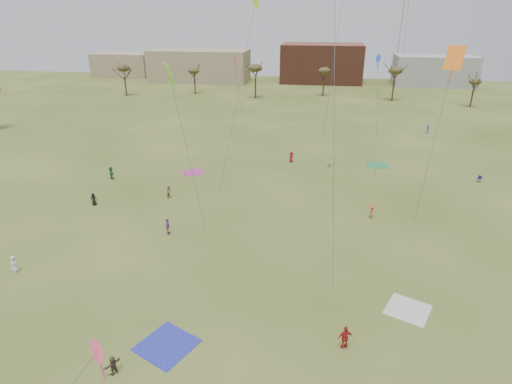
# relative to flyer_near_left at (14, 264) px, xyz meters

# --- Properties ---
(ground) EXTENTS (260.00, 260.00, 0.00)m
(ground) POSITION_rel_flyer_near_left_xyz_m (20.77, -3.17, -0.79)
(ground) COLOR #404F18
(ground) RESTS_ON ground
(flyer_near_left) EXTENTS (0.80, 0.92, 1.58)m
(flyer_near_left) POSITION_rel_flyer_near_left_xyz_m (0.00, 0.00, 0.00)
(flyer_near_left) COLOR white
(flyer_near_left) RESTS_ON ground
(spectator_fore_a) EXTENTS (1.17, 0.77, 1.84)m
(spectator_fore_a) POSITION_rel_flyer_near_left_xyz_m (29.23, -5.03, 0.13)
(spectator_fore_a) COLOR red
(spectator_fore_a) RESTS_ON ground
(spectator_fore_b) EXTENTS (0.76, 0.89, 1.57)m
(spectator_fore_b) POSITION_rel_flyer_near_left_xyz_m (8.25, 17.99, -0.01)
(spectator_fore_b) COLOR #79674D
(spectator_fore_b) RESTS_ON ground
(spectator_fore_c) EXTENTS (0.98, 1.32, 1.38)m
(spectator_fore_c) POSITION_rel_flyer_near_left_xyz_m (14.26, -9.65, -0.10)
(spectator_fore_c) COLOR brown
(spectator_fore_c) RESTS_ON ground
(flyer_mid_a) EXTENTS (0.88, 0.72, 1.56)m
(flyer_mid_a) POSITION_rel_flyer_near_left_xyz_m (-0.08, 14.44, -0.01)
(flyer_mid_a) COLOR black
(flyer_mid_a) RESTS_ON ground
(flyer_mid_b) EXTENTS (0.59, 1.02, 1.57)m
(flyer_mid_b) POSITION_rel_flyer_near_left_xyz_m (32.95, 16.11, -0.01)
(flyer_mid_b) COLOR #DB4829
(flyer_mid_b) RESTS_ON ground
(spectator_mid_d) EXTENTS (0.81, 1.15, 1.80)m
(spectator_mid_d) POSITION_rel_flyer_near_left_xyz_m (11.32, 8.88, 0.11)
(spectator_mid_d) COLOR purple
(spectator_mid_d) RESTS_ON ground
(spectator_mid_e) EXTENTS (0.94, 0.95, 1.55)m
(spectator_mid_e) POSITION_rel_flyer_near_left_xyz_m (28.33, 32.51, -0.02)
(spectator_mid_e) COLOR white
(spectator_mid_e) RESTS_ON ground
(flyer_far_a) EXTENTS (1.41, 1.64, 1.78)m
(flyer_far_a) POSITION_rel_flyer_near_left_xyz_m (-2.03, 22.98, 0.10)
(flyer_far_a) COLOR #236944
(flyer_far_a) RESTS_ON ground
(flyer_far_b) EXTENTS (0.97, 0.97, 1.71)m
(flyer_far_b) POSITION_rel_flyer_near_left_xyz_m (22.42, 34.06, 0.06)
(flyer_far_b) COLOR maroon
(flyer_far_b) RESTS_ON ground
(flyer_far_c) EXTENTS (0.78, 1.17, 1.69)m
(flyer_far_c) POSITION_rel_flyer_near_left_xyz_m (47.15, 55.19, 0.05)
(flyer_far_c) COLOR #1F5C90
(flyer_far_c) RESTS_ON ground
(blanket_blue) EXTENTS (4.78, 4.78, 0.03)m
(blanket_blue) POSITION_rel_flyer_near_left_xyz_m (16.79, -6.73, -0.79)
(blanket_blue) COLOR #2930B1
(blanket_blue) RESTS_ON ground
(blanket_cream) EXTENTS (4.16, 4.16, 0.03)m
(blanket_cream) POSITION_rel_flyer_near_left_xyz_m (34.37, -0.06, -0.79)
(blanket_cream) COLOR silver
(blanket_cream) RESTS_ON ground
(blanket_plum) EXTENTS (4.02, 4.02, 0.03)m
(blanket_plum) POSITION_rel_flyer_near_left_xyz_m (8.58, 27.26, -0.79)
(blanket_plum) COLOR #AC3481
(blanket_plum) RESTS_ON ground
(blanket_olive) EXTENTS (3.43, 3.43, 0.03)m
(blanket_olive) POSITION_rel_flyer_near_left_xyz_m (35.63, 34.65, -0.79)
(blanket_olive) COLOR #308446
(blanket_olive) RESTS_ON ground
(camp_chair_right) EXTENTS (0.73, 0.74, 0.87)m
(camp_chair_right) POSITION_rel_flyer_near_left_xyz_m (48.78, 29.72, -0.53)
(camp_chair_right) COLOR #17153C
(camp_chair_right) RESTS_ON ground
(kites_aloft) EXTENTS (71.94, 64.29, 27.74)m
(kites_aloft) POSITION_rel_flyer_near_left_xyz_m (24.89, 15.48, 20.95)
(kites_aloft) COLOR #EE3D1C
(kites_aloft) RESTS_ON ground
(tree_line) EXTENTS (117.44, 49.32, 8.91)m
(tree_line) POSITION_rel_flyer_near_left_xyz_m (17.93, 75.95, 6.30)
(tree_line) COLOR #3A2B1E
(tree_line) RESTS_ON ground
(building_tan) EXTENTS (32.00, 14.00, 10.00)m
(building_tan) POSITION_rel_flyer_near_left_xyz_m (-14.23, 111.83, 4.21)
(building_tan) COLOR #937F60
(building_tan) RESTS_ON ground
(building_brick) EXTENTS (26.00, 16.00, 12.00)m
(building_brick) POSITION_rel_flyer_near_left_xyz_m (25.77, 116.83, 5.21)
(building_brick) COLOR brown
(building_brick) RESTS_ON ground
(building_grey) EXTENTS (24.00, 12.00, 9.00)m
(building_grey) POSITION_rel_flyer_near_left_xyz_m (60.77, 114.83, 3.71)
(building_grey) COLOR gray
(building_grey) RESTS_ON ground
(building_tan_west) EXTENTS (20.00, 12.00, 8.00)m
(building_tan_west) POSITION_rel_flyer_near_left_xyz_m (-44.23, 118.83, 3.21)
(building_tan_west) COLOR #937F60
(building_tan_west) RESTS_ON ground
(radio_tower) EXTENTS (1.51, 1.72, 41.00)m
(radio_tower) POSITION_rel_flyer_near_left_xyz_m (50.77, 121.83, 18.42)
(radio_tower) COLOR #9EA3A8
(radio_tower) RESTS_ON ground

